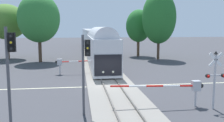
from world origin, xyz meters
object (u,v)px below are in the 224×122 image
(crossing_gate_near, at_px, (185,87))
(pine_left_background, at_px, (6,22))
(traffic_signal_median, at_px, (85,62))
(traffic_signal_near_left, at_px, (10,62))
(crossing_signal_mast, at_px, (215,74))
(crossing_gate_far, at_px, (66,62))
(elm_centre_background, at_px, (138,26))
(oak_behind_train, at_px, (39,18))
(oak_far_right, at_px, (159,18))
(commuter_train, at_px, (93,40))

(crossing_gate_near, bearing_deg, pine_left_background, 123.48)
(traffic_signal_median, height_order, traffic_signal_near_left, traffic_signal_near_left)
(pine_left_background, bearing_deg, traffic_signal_near_left, -74.85)
(pine_left_background, bearing_deg, crossing_signal_mast, -54.94)
(crossing_signal_mast, height_order, crossing_gate_far, crossing_signal_mast)
(traffic_signal_near_left, height_order, elm_centre_background, elm_centre_background)
(traffic_signal_median, distance_m, pine_left_background, 32.62)
(crossing_gate_near, height_order, traffic_signal_near_left, traffic_signal_near_left)
(traffic_signal_near_left, xyz_separation_m, oak_behind_train, (-2.45, 26.93, 3.14))
(traffic_signal_median, height_order, oak_behind_train, oak_behind_train)
(crossing_signal_mast, relative_size, oak_behind_train, 0.37)
(crossing_signal_mast, xyz_separation_m, traffic_signal_near_left, (-12.45, -1.77, 1.28))
(traffic_signal_near_left, height_order, oak_far_right, oak_far_right)
(crossing_gate_near, bearing_deg, traffic_signal_near_left, -166.72)
(crossing_gate_far, xyz_separation_m, traffic_signal_median, (1.92, -14.10, 1.96))
(crossing_gate_near, height_order, crossing_signal_mast, crossing_signal_mast)
(crossing_gate_near, xyz_separation_m, traffic_signal_near_left, (-10.74, -2.53, 2.27))
(crossing_gate_far, xyz_separation_m, pine_left_background, (-10.62, 15.86, 4.92))
(oak_behind_train, height_order, oak_far_right, oak_far_right)
(crossing_signal_mast, relative_size, crossing_gate_far, 0.66)
(traffic_signal_near_left, height_order, pine_left_background, pine_left_background)
(pine_left_background, bearing_deg, oak_behind_train, -38.17)
(oak_behind_train, distance_m, elm_centre_background, 18.21)
(crossing_gate_far, distance_m, pine_left_background, 19.71)
(oak_behind_train, bearing_deg, traffic_signal_median, -75.71)
(crossing_gate_far, relative_size, pine_left_background, 0.64)
(crossing_gate_far, distance_m, traffic_signal_near_left, 16.20)
(crossing_gate_far, distance_m, oak_far_right, 19.91)
(crossing_signal_mast, distance_m, oak_behind_train, 29.58)
(commuter_train, relative_size, pine_left_background, 6.33)
(oak_behind_train, xyz_separation_m, oak_far_right, (19.44, 0.84, 0.22))
(traffic_signal_near_left, bearing_deg, traffic_signal_median, 24.59)
(crossing_gate_far, relative_size, traffic_signal_near_left, 1.09)
(traffic_signal_median, xyz_separation_m, oak_behind_train, (-6.40, 25.13, 3.46))
(crossing_gate_near, relative_size, crossing_gate_far, 1.09)
(oak_behind_train, bearing_deg, oak_far_right, 2.46)
(crossing_gate_near, distance_m, elm_centre_background, 30.90)
(commuter_train, xyz_separation_m, crossing_signal_mast, (6.01, -37.05, -0.33))
(commuter_train, relative_size, crossing_gate_far, 9.86)
(commuter_train, relative_size, traffic_signal_median, 11.79)
(traffic_signal_near_left, distance_m, pine_left_background, 33.02)
(pine_left_background, bearing_deg, oak_far_right, -8.88)
(commuter_train, bearing_deg, crossing_gate_far, -100.92)
(commuter_train, distance_m, crossing_gate_far, 23.37)
(oak_far_right, bearing_deg, pine_left_background, 171.12)
(traffic_signal_median, bearing_deg, crossing_gate_far, 97.76)
(commuter_train, bearing_deg, traffic_signal_median, -93.86)
(oak_far_right, bearing_deg, crossing_gate_far, -141.61)
(commuter_train, distance_m, elm_centre_background, 10.60)
(traffic_signal_near_left, distance_m, oak_far_right, 32.73)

